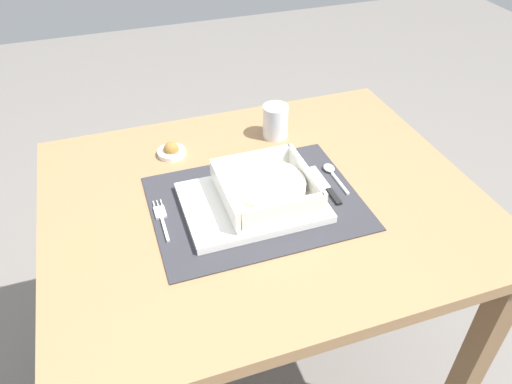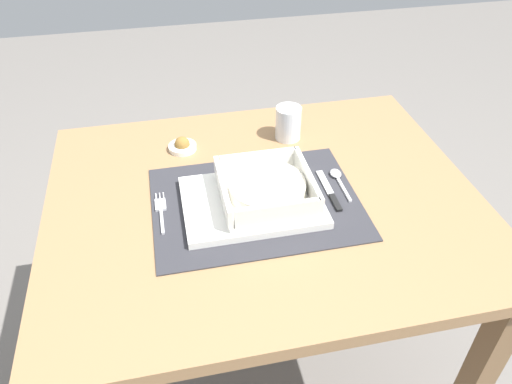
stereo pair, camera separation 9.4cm
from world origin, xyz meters
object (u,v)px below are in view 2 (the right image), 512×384
at_px(dining_table, 264,233).
at_px(spoon, 337,177).
at_px(porridge_bowl, 266,189).
at_px(butter_knife, 330,193).
at_px(drinking_glass, 288,124).
at_px(condiment_saucer, 182,146).
at_px(fork, 161,209).

height_order(dining_table, spoon, spoon).
distance_m(porridge_bowl, butter_knife, 0.14).
distance_m(drinking_glass, condiment_saucer, 0.26).
distance_m(porridge_bowl, fork, 0.22).
height_order(butter_knife, drinking_glass, drinking_glass).
distance_m(spoon, butter_knife, 0.06).
xyz_separation_m(butter_knife, condiment_saucer, (-0.29, 0.24, 0.00)).
height_order(porridge_bowl, drinking_glass, drinking_glass).
xyz_separation_m(dining_table, fork, (-0.21, -0.00, 0.11)).
relative_size(drinking_glass, condiment_saucer, 1.25).
bearing_deg(spoon, porridge_bowl, -167.06).
height_order(drinking_glass, condiment_saucer, drinking_glass).
height_order(dining_table, porridge_bowl, porridge_bowl).
xyz_separation_m(spoon, butter_knife, (-0.03, -0.05, -0.00)).
height_order(porridge_bowl, butter_knife, porridge_bowl).
xyz_separation_m(porridge_bowl, fork, (-0.21, 0.02, -0.03)).
distance_m(dining_table, butter_knife, 0.18).
bearing_deg(fork, drinking_glass, 32.02).
relative_size(dining_table, porridge_bowl, 4.91).
bearing_deg(condiment_saucer, fork, -106.43).
bearing_deg(drinking_glass, porridge_bowl, -114.76).
relative_size(porridge_bowl, drinking_glass, 2.23).
height_order(fork, drinking_glass, drinking_glass).
relative_size(dining_table, butter_knife, 6.56).
distance_m(butter_knife, drinking_glass, 0.24).
bearing_deg(porridge_bowl, fork, 173.95).
bearing_deg(porridge_bowl, dining_table, 84.03).
distance_m(spoon, drinking_glass, 0.20).
bearing_deg(condiment_saucer, butter_knife, -39.38).
height_order(spoon, condiment_saucer, condiment_saucer).
bearing_deg(dining_table, spoon, 8.22).
relative_size(spoon, condiment_saucer, 1.68).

